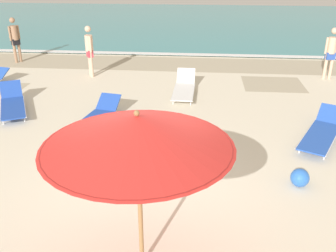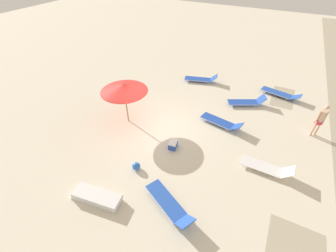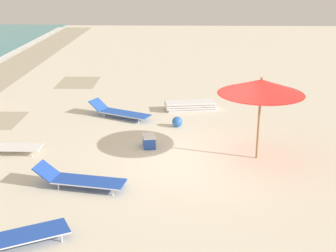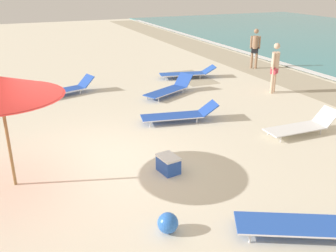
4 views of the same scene
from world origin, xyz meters
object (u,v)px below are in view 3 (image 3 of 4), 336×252
at_px(sun_lounger_beside_umbrella, 80,179).
at_px(sun_lounger_near_water_right, 119,112).
at_px(cooler_box, 149,141).
at_px(beach_ball, 177,122).
at_px(lounger_stack, 191,106).
at_px(sun_lounger_near_water_left, 4,146).
at_px(beach_umbrella, 261,87).
at_px(sun_lounger_mid_beach_pair_a, 11,236).

height_order(sun_lounger_beside_umbrella, sun_lounger_near_water_right, sun_lounger_near_water_right).
bearing_deg(sun_lounger_near_water_right, cooler_box, -129.69).
relative_size(beach_ball, cooler_box, 0.63).
bearing_deg(lounger_stack, sun_lounger_near_water_right, 102.27).
height_order(sun_lounger_near_water_left, cooler_box, sun_lounger_near_water_left).
bearing_deg(sun_lounger_near_water_right, beach_umbrella, -102.95).
relative_size(beach_umbrella, cooler_box, 4.20).
bearing_deg(lounger_stack, sun_lounger_beside_umbrella, 148.03).
height_order(sun_lounger_mid_beach_pair_a, beach_ball, sun_lounger_mid_beach_pair_a).
height_order(beach_umbrella, sun_lounger_near_water_right, beach_umbrella).
bearing_deg(sun_lounger_beside_umbrella, sun_lounger_near_water_right, 7.87).
height_order(sun_lounger_beside_umbrella, sun_lounger_near_water_left, sun_lounger_near_water_left).
height_order(lounger_stack, sun_lounger_mid_beach_pair_a, sun_lounger_mid_beach_pair_a).
bearing_deg(cooler_box, beach_ball, -32.59).
bearing_deg(beach_ball, beach_umbrella, -139.58).
bearing_deg(sun_lounger_near_water_right, lounger_stack, -42.45).
bearing_deg(sun_lounger_near_water_left, cooler_box, -81.46).
height_order(sun_lounger_beside_umbrella, beach_ball, sun_lounger_beside_umbrella).
distance_m(beach_umbrella, sun_lounger_near_water_left, 7.30).
height_order(lounger_stack, beach_ball, beach_ball).
relative_size(beach_umbrella, sun_lounger_beside_umbrella, 1.02).
height_order(sun_lounger_near_water_right, cooler_box, sun_lounger_near_water_right).
bearing_deg(beach_ball, lounger_stack, -14.52).
height_order(sun_lounger_near_water_left, sun_lounger_mid_beach_pair_a, sun_lounger_mid_beach_pair_a).
bearing_deg(beach_ball, sun_lounger_near_water_left, 116.06).
height_order(beach_umbrella, sun_lounger_beside_umbrella, beach_umbrella).
xyz_separation_m(beach_umbrella, beach_ball, (2.58, 2.20, -1.84)).
relative_size(sun_lounger_beside_umbrella, sun_lounger_mid_beach_pair_a, 1.06).
relative_size(lounger_stack, sun_lounger_beside_umbrella, 0.88).
bearing_deg(sun_lounger_near_water_left, lounger_stack, -50.37).
height_order(lounger_stack, sun_lounger_near_water_left, sun_lounger_near_water_left).
xyz_separation_m(sun_lounger_beside_umbrella, sun_lounger_mid_beach_pair_a, (-2.52, 0.79, 0.01)).
height_order(lounger_stack, sun_lounger_beside_umbrella, sun_lounger_beside_umbrella).
xyz_separation_m(sun_lounger_near_water_right, cooler_box, (-2.80, -1.21, -0.02)).
xyz_separation_m(beach_umbrella, cooler_box, (0.73, 3.01, -1.83)).
xyz_separation_m(sun_lounger_near_water_left, sun_lounger_mid_beach_pair_a, (-4.62, -1.79, -0.00)).
relative_size(sun_lounger_near_water_left, cooler_box, 3.71).
relative_size(beach_umbrella, sun_lounger_near_water_left, 1.13).
bearing_deg(sun_lounger_near_water_left, beach_ball, -62.85).
xyz_separation_m(beach_umbrella, sun_lounger_near_water_left, (0.20, 7.08, -1.80)).
bearing_deg(sun_lounger_near_water_left, sun_lounger_beside_umbrella, -128.11).
distance_m(sun_lounger_near_water_left, sun_lounger_mid_beach_pair_a, 4.95).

